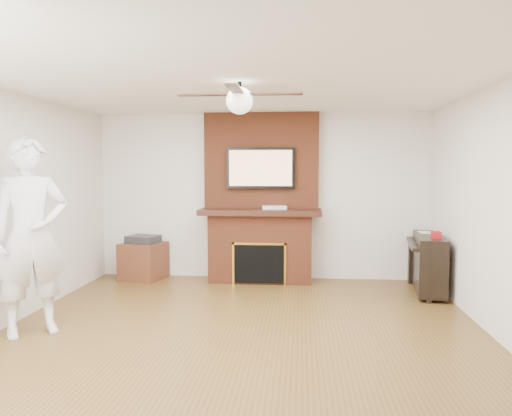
# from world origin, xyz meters

# --- Properties ---
(room_shell) EXTENTS (5.36, 5.86, 2.86)m
(room_shell) POSITION_xyz_m (0.00, 0.00, 1.25)
(room_shell) COLOR #563B19
(room_shell) RESTS_ON ground
(fireplace) EXTENTS (1.78, 0.64, 2.50)m
(fireplace) POSITION_xyz_m (0.00, 2.55, 1.00)
(fireplace) COLOR brown
(fireplace) RESTS_ON ground
(tv) EXTENTS (1.00, 0.08, 0.60)m
(tv) POSITION_xyz_m (0.00, 2.50, 1.68)
(tv) COLOR black
(tv) RESTS_ON fireplace
(ceiling_fan) EXTENTS (1.21, 1.21, 0.31)m
(ceiling_fan) POSITION_xyz_m (-0.00, 0.00, 2.33)
(ceiling_fan) COLOR black
(ceiling_fan) RESTS_ON room_shell
(person) EXTENTS (0.87, 0.84, 1.99)m
(person) POSITION_xyz_m (-2.10, -0.09, 1.00)
(person) COLOR silver
(person) RESTS_ON ground
(side_table) EXTENTS (0.69, 0.69, 0.66)m
(side_table) POSITION_xyz_m (-1.78, 2.48, 0.30)
(side_table) COLOR #582B19
(side_table) RESTS_ON ground
(piano) EXTENTS (0.60, 1.23, 0.87)m
(piano) POSITION_xyz_m (2.31, 2.00, 0.42)
(piano) COLOR black
(piano) RESTS_ON ground
(cable_box) EXTENTS (0.38, 0.25, 0.05)m
(cable_box) POSITION_xyz_m (0.20, 2.45, 1.11)
(cable_box) COLOR silver
(cable_box) RESTS_ON fireplace
(candle_orange) EXTENTS (0.07, 0.07, 0.11)m
(candle_orange) POSITION_xyz_m (-0.07, 2.36, 0.06)
(candle_orange) COLOR #C45017
(candle_orange) RESTS_ON ground
(candle_green) EXTENTS (0.08, 0.08, 0.10)m
(candle_green) POSITION_xyz_m (0.01, 2.38, 0.05)
(candle_green) COLOR #2C6E32
(candle_green) RESTS_ON ground
(candle_cream) EXTENTS (0.09, 0.09, 0.11)m
(candle_cream) POSITION_xyz_m (0.17, 2.37, 0.06)
(candle_cream) COLOR beige
(candle_cream) RESTS_ON ground
(candle_blue) EXTENTS (0.06, 0.06, 0.08)m
(candle_blue) POSITION_xyz_m (0.10, 2.30, 0.04)
(candle_blue) COLOR #3A4AAF
(candle_blue) RESTS_ON ground
(candle_blue_extra) EXTENTS (0.06, 0.06, 0.08)m
(candle_blue_extra) POSITION_xyz_m (0.08, 2.30, 0.04)
(candle_blue_extra) COLOR #6138A8
(candle_blue_extra) RESTS_ON ground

